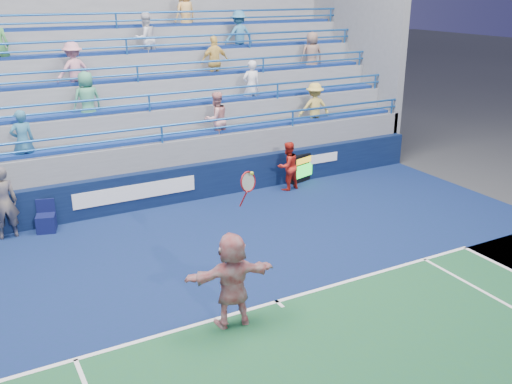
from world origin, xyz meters
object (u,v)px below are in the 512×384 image
tennis_player (232,280)px  serve_speed_board (306,167)px  ball_girl (288,166)px  judge_chair (46,222)px  line_judge (3,203)px

tennis_player → serve_speed_board: bearing=47.8°
tennis_player → ball_girl: size_ratio=1.94×
serve_speed_board → ball_girl: (-1.03, -0.49, 0.31)m
serve_speed_board → tennis_player: 8.98m
judge_chair → serve_speed_board: bearing=2.0°
ball_girl → tennis_player: bearing=40.5°
serve_speed_board → ball_girl: size_ratio=0.86×
tennis_player → line_judge: (-3.37, 6.40, 0.02)m
ball_girl → line_judge: bearing=-12.1°
line_judge → tennis_player: bearing=114.4°
serve_speed_board → line_judge: 9.41m
tennis_player → judge_chair: bearing=110.8°
serve_speed_board → ball_girl: bearing=-154.7°
tennis_player → ball_girl: tennis_player is taller
line_judge → ball_girl: size_ratio=1.24×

